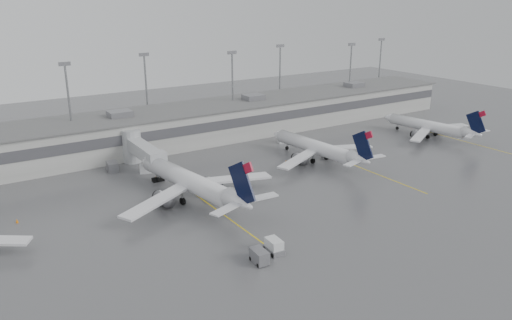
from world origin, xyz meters
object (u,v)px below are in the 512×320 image
jet_mid_left (191,182)px  jet_far_right (431,126)px  jet_mid_right (318,148)px  baggage_tug (274,247)px

jet_mid_left → jet_far_right: (67.74, 4.60, -0.62)m
jet_far_right → jet_mid_right: bearing=171.0°
jet_mid_left → jet_mid_right: 32.39m
jet_far_right → jet_mid_left: bearing=175.3°
jet_far_right → baggage_tug: size_ratio=8.48×
jet_mid_left → jet_far_right: jet_mid_left is taller
jet_mid_right → baggage_tug: size_ratio=9.17×
jet_mid_right → baggage_tug: jet_mid_right is taller
jet_mid_left → jet_mid_right: size_ratio=1.13×
jet_mid_left → jet_mid_right: jet_mid_left is taller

